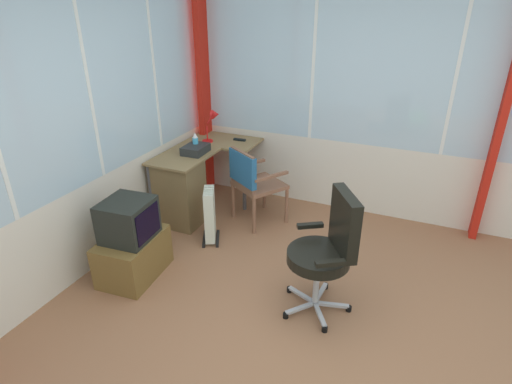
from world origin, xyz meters
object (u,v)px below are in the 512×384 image
(paper_tray, at_px, (196,149))
(space_heater, at_px, (210,214))
(tv_remote, at_px, (240,140))
(tv_on_stand, at_px, (132,244))
(desk_lamp, at_px, (214,121))
(spray_bottle, at_px, (195,142))
(desk, at_px, (182,188))
(office_chair, at_px, (329,245))
(wooden_armchair, at_px, (250,178))

(paper_tray, relative_size, space_heater, 0.51)
(tv_remote, height_order, tv_on_stand, tv_remote)
(space_heater, bearing_deg, desk_lamp, 24.84)
(spray_bottle, height_order, paper_tray, spray_bottle)
(spray_bottle, distance_m, paper_tray, 0.09)
(desk, xyz_separation_m, space_heater, (-0.24, -0.48, -0.12))
(desk_lamp, bearing_deg, tv_remote, -67.44)
(desk, distance_m, tv_on_stand, 1.08)
(tv_on_stand, height_order, space_heater, tv_on_stand)
(desk, xyz_separation_m, tv_on_stand, (-1.07, -0.14, -0.08))
(desk, height_order, paper_tray, paper_tray)
(paper_tray, bearing_deg, tv_remote, -23.81)
(tv_remote, relative_size, office_chair, 0.14)
(spray_bottle, relative_size, wooden_armchair, 0.25)
(desk_lamp, xyz_separation_m, office_chair, (-1.49, -1.81, -0.41))
(desk_lamp, height_order, space_heater, desk_lamp)
(paper_tray, relative_size, tv_on_stand, 0.39)
(tv_on_stand, bearing_deg, office_chair, -81.26)
(desk_lamp, bearing_deg, wooden_armchair, -122.86)
(tv_remote, distance_m, office_chair, 2.23)
(desk_lamp, height_order, tv_on_stand, desk_lamp)
(spray_bottle, distance_m, space_heater, 0.88)
(paper_tray, distance_m, office_chair, 2.07)
(tv_remote, distance_m, wooden_armchair, 0.71)
(paper_tray, relative_size, office_chair, 0.29)
(wooden_armchair, bearing_deg, paper_tray, 93.55)
(tv_remote, relative_size, paper_tray, 0.50)
(desk_lamp, distance_m, spray_bottle, 0.44)
(desk_lamp, distance_m, office_chair, 2.38)
(tv_remote, bearing_deg, office_chair, -139.13)
(paper_tray, xyz_separation_m, wooden_armchair, (0.04, -0.65, -0.25))
(space_heater, bearing_deg, wooden_armchair, -26.79)
(tv_on_stand, relative_size, space_heater, 1.30)
(spray_bottle, distance_m, wooden_armchair, 0.75)
(tv_remote, height_order, paper_tray, paper_tray)
(wooden_armchair, bearing_deg, tv_remote, 35.14)
(paper_tray, xyz_separation_m, space_heater, (-0.45, -0.40, -0.51))
(wooden_armchair, height_order, space_heater, wooden_armchair)
(space_heater, bearing_deg, office_chair, -112.21)
(desk_lamp, xyz_separation_m, wooden_armchair, (-0.43, -0.67, -0.45))
(tv_remote, distance_m, spray_bottle, 0.62)
(space_heater, bearing_deg, spray_bottle, 40.81)
(spray_bottle, bearing_deg, wooden_armchair, -91.47)
(desk_lamp, distance_m, paper_tray, 0.52)
(desk, xyz_separation_m, spray_bottle, (0.27, -0.04, 0.45))
(spray_bottle, height_order, space_heater, spray_bottle)
(desk_lamp, relative_size, spray_bottle, 1.76)
(spray_bottle, relative_size, office_chair, 0.21)
(wooden_armchair, bearing_deg, spray_bottle, 88.53)
(spray_bottle, bearing_deg, office_chair, -120.44)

